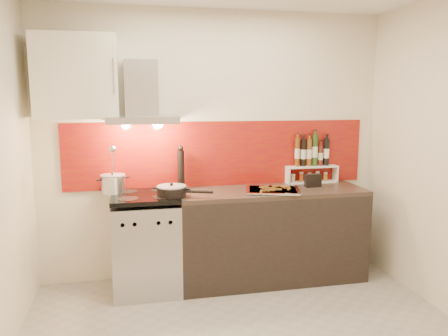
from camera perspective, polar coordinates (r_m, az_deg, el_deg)
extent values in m
cube|color=silver|center=(4.32, -1.24, 2.92)|extent=(3.40, 0.02, 2.60)
cube|color=maroon|center=(4.32, -0.56, 1.87)|extent=(3.00, 0.02, 0.64)
cube|color=#B7B7BA|center=(4.15, -10.09, -10.00)|extent=(0.60, 0.60, 0.84)
cube|color=black|center=(3.91, -9.90, -12.63)|extent=(0.50, 0.02, 0.40)
cube|color=#B7B7BA|center=(3.78, -10.07, -7.14)|extent=(0.56, 0.02, 0.12)
cube|color=#FF190C|center=(3.78, -10.07, -7.17)|extent=(0.10, 0.01, 0.04)
cube|color=black|center=(4.02, -10.29, -3.66)|extent=(0.60, 0.60, 0.04)
cube|color=black|center=(4.34, 6.13, -8.86)|extent=(1.80, 0.60, 0.86)
cube|color=#31281E|center=(4.22, 6.23, -3.06)|extent=(1.80, 0.60, 0.04)
cube|color=#B7B7BA|center=(3.97, -10.60, 6.25)|extent=(0.62, 0.50, 0.06)
cube|color=#B7B7BA|center=(4.12, -10.78, 10.26)|extent=(0.30, 0.18, 0.50)
sphere|color=#FFD18C|center=(3.97, -12.76, 5.60)|extent=(0.07, 0.07, 0.07)
sphere|color=#FFD18C|center=(3.98, -8.42, 5.74)|extent=(0.07, 0.07, 0.07)
cube|color=white|center=(4.07, -18.71, 11.21)|extent=(0.70, 0.35, 0.72)
cylinder|color=#B7B7BA|center=(4.14, -14.27, -2.05)|extent=(0.22, 0.22, 0.15)
cylinder|color=#99999E|center=(4.12, -14.32, -0.93)|extent=(0.22, 0.22, 0.01)
sphere|color=black|center=(4.12, -14.33, -0.66)|extent=(0.03, 0.03, 0.03)
cylinder|color=black|center=(3.90, -6.86, -3.07)|extent=(0.26, 0.26, 0.08)
cylinder|color=#99999E|center=(3.89, -6.88, -2.40)|extent=(0.26, 0.26, 0.01)
sphere|color=black|center=(3.88, -6.88, -2.12)|extent=(0.03, 0.03, 0.03)
cylinder|color=black|center=(3.83, -3.26, -3.10)|extent=(0.24, 0.12, 0.03)
cylinder|color=silver|center=(4.07, -14.30, -2.34)|extent=(0.10, 0.10, 0.16)
cylinder|color=silver|center=(4.03, -14.28, 0.56)|extent=(0.01, 0.07, 0.29)
sphere|color=silver|center=(3.95, -14.40, 2.40)|extent=(0.06, 0.06, 0.06)
cylinder|color=black|center=(4.18, -5.65, -0.28)|extent=(0.07, 0.07, 0.37)
sphere|color=black|center=(4.15, -5.70, 2.58)|extent=(0.05, 0.05, 0.05)
cube|color=white|center=(4.61, 11.29, -1.78)|extent=(0.54, 0.15, 0.01)
cube|color=white|center=(4.50, 8.25, -0.97)|extent=(0.01, 0.15, 0.15)
cube|color=white|center=(4.70, 14.25, -0.71)|extent=(0.02, 0.15, 0.15)
cube|color=white|center=(4.58, 11.35, 0.19)|extent=(0.54, 0.15, 0.02)
cylinder|color=#5D3510|center=(4.50, 9.55, 2.07)|extent=(0.05, 0.05, 0.29)
cylinder|color=black|center=(4.52, 10.31, 1.97)|extent=(0.05, 0.05, 0.28)
cylinder|color=brown|center=(4.55, 11.04, 1.98)|extent=(0.06, 0.06, 0.28)
cylinder|color=#233F16|center=(4.57, 11.78, 2.27)|extent=(0.06, 0.06, 0.32)
cylinder|color=#572017|center=(4.60, 12.48, 1.63)|extent=(0.05, 0.05, 0.21)
cylinder|color=black|center=(4.63, 13.23, 2.05)|extent=(0.06, 0.06, 0.28)
cylinder|color=#BCB899|center=(4.53, 9.00, -1.38)|extent=(0.04, 0.04, 0.07)
cylinder|color=#A8481C|center=(4.56, 10.05, -1.23)|extent=(0.04, 0.04, 0.08)
cylinder|color=#4D4726|center=(4.59, 11.08, -1.24)|extent=(0.04, 0.04, 0.07)
cylinder|color=silver|center=(4.63, 12.10, -1.11)|extent=(0.04, 0.04, 0.09)
cylinder|color=#AB711C|center=(4.67, 13.09, -1.16)|extent=(0.04, 0.04, 0.07)
cube|color=black|center=(4.39, 11.54, -1.65)|extent=(0.16, 0.07, 0.13)
cube|color=silver|center=(4.12, 6.37, -2.94)|extent=(0.55, 0.47, 0.01)
cube|color=silver|center=(4.12, 6.37, -2.81)|extent=(0.58, 0.50, 0.01)
cube|color=red|center=(4.12, 6.37, -2.81)|extent=(0.50, 0.42, 0.01)
cube|color=brown|center=(4.12, 6.31, -2.65)|extent=(0.06, 0.02, 0.02)
cube|color=brown|center=(4.02, 5.48, -2.94)|extent=(0.07, 0.03, 0.02)
cube|color=brown|center=(4.22, 6.73, -2.39)|extent=(0.06, 0.02, 0.02)
cube|color=brown|center=(4.05, 6.28, -2.88)|extent=(0.07, 0.04, 0.02)
cube|color=brown|center=(4.18, 8.22, -2.53)|extent=(0.07, 0.04, 0.02)
cube|color=brown|center=(4.14, 5.29, -2.58)|extent=(0.05, 0.06, 0.02)
cube|color=brown|center=(4.19, 5.45, -2.45)|extent=(0.06, 0.04, 0.02)
cube|color=brown|center=(4.15, 5.01, -2.54)|extent=(0.04, 0.06, 0.02)
cube|color=brown|center=(4.12, 8.48, -2.72)|extent=(0.05, 0.06, 0.02)
cube|color=brown|center=(4.23, 6.80, -2.35)|extent=(0.06, 0.03, 0.02)
cube|color=brown|center=(3.99, 4.89, -3.05)|extent=(0.04, 0.06, 0.02)
cube|color=brown|center=(4.09, 7.12, -2.77)|extent=(0.07, 0.03, 0.02)
cube|color=brown|center=(4.23, 7.93, -2.37)|extent=(0.06, 0.05, 0.02)
cube|color=brown|center=(4.21, 7.74, -2.43)|extent=(0.04, 0.07, 0.02)
cube|color=brown|center=(4.04, 5.71, -2.90)|extent=(0.03, 0.07, 0.02)
cube|color=brown|center=(4.13, 5.50, -2.62)|extent=(0.07, 0.03, 0.02)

